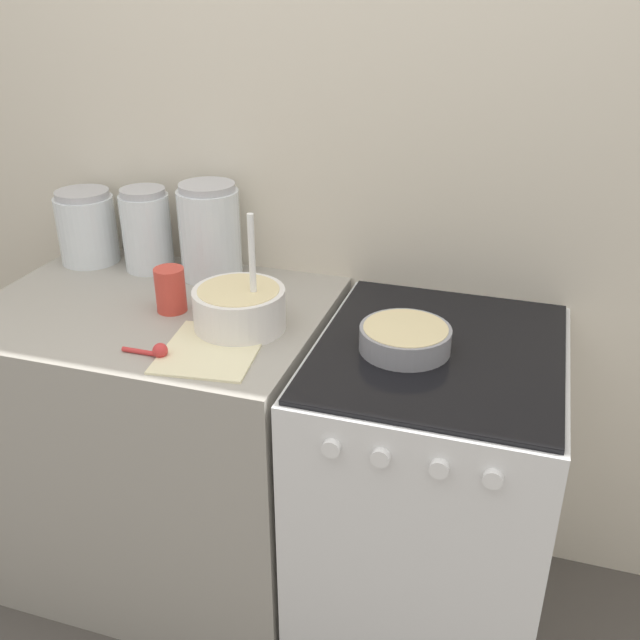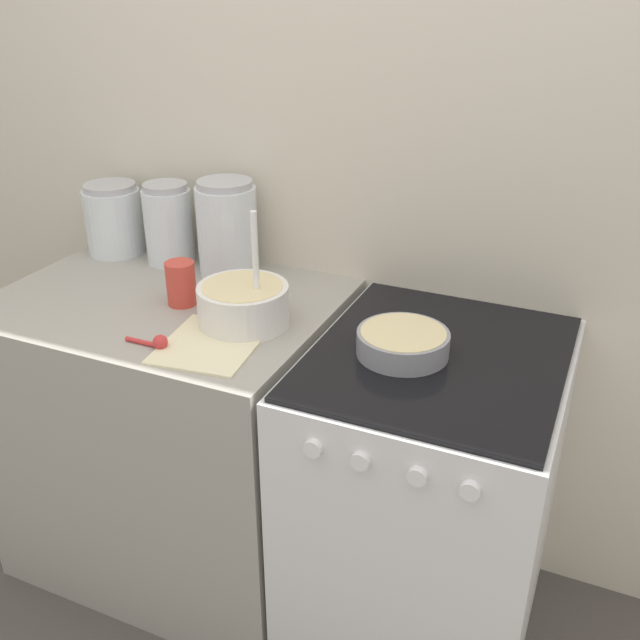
{
  "view_description": "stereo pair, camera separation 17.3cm",
  "coord_description": "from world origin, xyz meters",
  "px_view_note": "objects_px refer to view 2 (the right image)",
  "views": [
    {
      "loc": [
        0.49,
        -1.17,
        1.71
      ],
      "look_at": [
        0.03,
        0.31,
        0.94
      ],
      "focal_mm": 40.0,
      "sensor_mm": 36.0,
      "label": 1
    },
    {
      "loc": [
        0.65,
        -1.11,
        1.71
      ],
      "look_at": [
        0.03,
        0.31,
        0.94
      ],
      "focal_mm": 40.0,
      "sensor_mm": 36.0,
      "label": 2
    }
  ],
  "objects_px": {
    "storage_jar_middle": "(169,229)",
    "tin_can": "(181,283)",
    "stove": "(426,501)",
    "storage_jar_right": "(228,234)",
    "storage_jar_left": "(114,223)",
    "mixing_bowl": "(243,302)",
    "baking_pan": "(403,342)"
  },
  "relations": [
    {
      "from": "storage_jar_left",
      "to": "tin_can",
      "type": "xyz_separation_m",
      "value": [
        0.41,
        -0.25,
        -0.03
      ]
    },
    {
      "from": "storage_jar_right",
      "to": "baking_pan",
      "type": "bearing_deg",
      "value": -23.76
    },
    {
      "from": "baking_pan",
      "to": "tin_can",
      "type": "relative_size",
      "value": 1.82
    },
    {
      "from": "storage_jar_left",
      "to": "tin_can",
      "type": "distance_m",
      "value": 0.48
    },
    {
      "from": "mixing_bowl",
      "to": "tin_can",
      "type": "relative_size",
      "value": 2.55
    },
    {
      "from": "stove",
      "to": "storage_jar_middle",
      "type": "height_order",
      "value": "storage_jar_middle"
    },
    {
      "from": "storage_jar_middle",
      "to": "mixing_bowl",
      "type": "bearing_deg",
      "value": -34.54
    },
    {
      "from": "mixing_bowl",
      "to": "storage_jar_middle",
      "type": "relative_size",
      "value": 1.24
    },
    {
      "from": "baking_pan",
      "to": "storage_jar_right",
      "type": "xyz_separation_m",
      "value": [
        -0.63,
        0.28,
        0.09
      ]
    },
    {
      "from": "baking_pan",
      "to": "tin_can",
      "type": "height_order",
      "value": "tin_can"
    },
    {
      "from": "storage_jar_middle",
      "to": "tin_can",
      "type": "distance_m",
      "value": 0.32
    },
    {
      "from": "storage_jar_left",
      "to": "storage_jar_middle",
      "type": "distance_m",
      "value": 0.21
    },
    {
      "from": "tin_can",
      "to": "storage_jar_left",
      "type": "bearing_deg",
      "value": 148.88
    },
    {
      "from": "storage_jar_left",
      "to": "tin_can",
      "type": "height_order",
      "value": "storage_jar_left"
    },
    {
      "from": "stove",
      "to": "storage_jar_left",
      "type": "relative_size",
      "value": 4.01
    },
    {
      "from": "storage_jar_middle",
      "to": "storage_jar_right",
      "type": "relative_size",
      "value": 0.89
    },
    {
      "from": "storage_jar_right",
      "to": "tin_can",
      "type": "height_order",
      "value": "storage_jar_right"
    },
    {
      "from": "stove",
      "to": "baking_pan",
      "type": "relative_size",
      "value": 4.09
    },
    {
      "from": "storage_jar_right",
      "to": "storage_jar_middle",
      "type": "bearing_deg",
      "value": 180.0
    },
    {
      "from": "baking_pan",
      "to": "storage_jar_left",
      "type": "distance_m",
      "value": 1.08
    },
    {
      "from": "storage_jar_right",
      "to": "storage_jar_left",
      "type": "bearing_deg",
      "value": 180.0
    },
    {
      "from": "mixing_bowl",
      "to": "storage_jar_right",
      "type": "height_order",
      "value": "mixing_bowl"
    },
    {
      "from": "mixing_bowl",
      "to": "storage_jar_middle",
      "type": "bearing_deg",
      "value": 145.46
    },
    {
      "from": "mixing_bowl",
      "to": "storage_jar_left",
      "type": "relative_size",
      "value": 1.37
    },
    {
      "from": "storage_jar_right",
      "to": "mixing_bowl",
      "type": "bearing_deg",
      "value": -53.73
    },
    {
      "from": "stove",
      "to": "baking_pan",
      "type": "height_order",
      "value": "baking_pan"
    },
    {
      "from": "storage_jar_left",
      "to": "storage_jar_middle",
      "type": "xyz_separation_m",
      "value": [
        0.21,
        -0.0,
        0.01
      ]
    },
    {
      "from": "stove",
      "to": "storage_jar_middle",
      "type": "xyz_separation_m",
      "value": [
        -0.92,
        0.24,
        0.55
      ]
    },
    {
      "from": "mixing_bowl",
      "to": "storage_jar_left",
      "type": "xyz_separation_m",
      "value": [
        -0.62,
        0.29,
        0.03
      ]
    },
    {
      "from": "baking_pan",
      "to": "storage_jar_left",
      "type": "xyz_separation_m",
      "value": [
        -1.04,
        0.28,
        0.06
      ]
    },
    {
      "from": "mixing_bowl",
      "to": "stove",
      "type": "bearing_deg",
      "value": 5.25
    },
    {
      "from": "tin_can",
      "to": "stove",
      "type": "bearing_deg",
      "value": 0.55
    }
  ]
}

